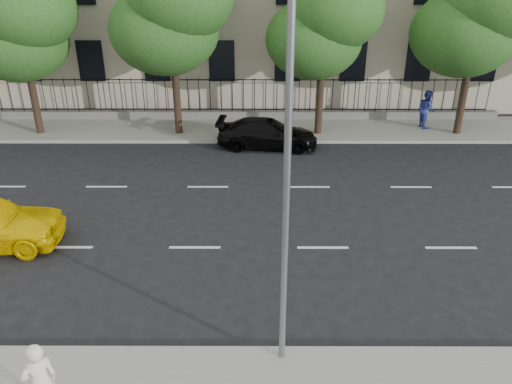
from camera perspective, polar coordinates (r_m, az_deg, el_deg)
ground at (r=13.74m, az=-8.21°, el=-11.82°), size 120.00×120.00×0.00m
far_sidewalk at (r=26.19m, az=-4.15°, el=7.20°), size 60.00×4.00×0.15m
lane_markings at (r=17.71m, az=-6.18°, el=-2.47°), size 49.60×4.62×0.01m
iron_fence at (r=27.64m, az=-3.94°, el=9.43°), size 30.00×0.50×2.20m
street_light at (r=9.57m, az=3.47°, el=6.42°), size 0.25×3.32×8.05m
tree_b at (r=26.62m, az=-25.36°, el=17.99°), size 5.53×5.12×8.97m
tree_c at (r=24.54m, az=-9.65°, el=20.83°), size 5.89×5.50×9.80m
tree_d at (r=24.48m, az=7.87°, el=19.58°), size 5.34×4.94×8.84m
tree_e at (r=26.26m, az=24.13°, el=18.92°), size 5.71×5.31×9.46m
black_sedan at (r=23.56m, az=1.30°, el=6.70°), size 4.84×2.32×1.36m
woman_near at (r=10.77m, az=-23.41°, el=-19.33°), size 0.77×0.75×1.77m
pedestrian_far at (r=27.33m, az=18.89°, el=8.96°), size 0.86×1.04×1.93m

